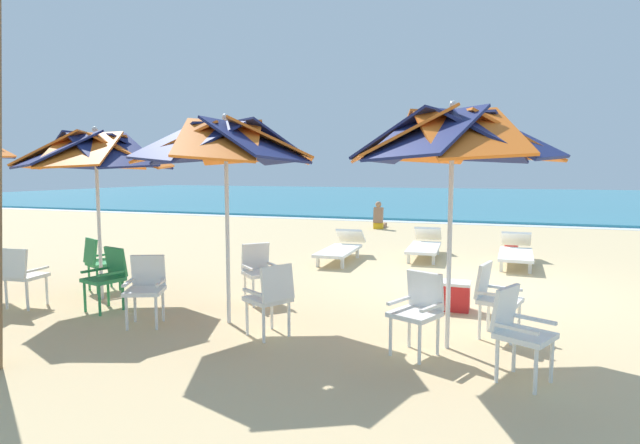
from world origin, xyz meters
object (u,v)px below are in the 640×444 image
object	(u,v)px
plastic_chair_0	(494,295)
sun_lounger_1	(425,245)
plastic_chair_5	(259,269)
plastic_chair_6	(22,273)
plastic_chair_1	(518,328)
plastic_chair_8	(108,275)
beach_umbrella_0	(452,138)
beach_ball	(511,245)
plastic_chair_3	(146,285)
beach_umbrella_2	(96,152)
plastic_chair_7	(99,261)
plastic_chair_2	(418,308)
beach_umbrella_1	(226,144)
plastic_chair_4	(271,295)
sun_lounger_2	(341,248)
beachgoer_seated	(379,220)
sun_lounger_0	(516,251)
cooler_box	(452,295)

from	to	relation	value
plastic_chair_0	sun_lounger_1	distance (m)	5.44
plastic_chair_5	plastic_chair_6	size ratio (longest dim) A/B	1.00
plastic_chair_1	plastic_chair_8	distance (m)	5.33
beach_umbrella_0	sun_lounger_1	distance (m)	6.20
sun_lounger_1	beach_ball	world-z (taller)	sun_lounger_1
plastic_chair_6	beach_ball	bearing A→B (deg)	49.11
plastic_chair_3	beach_umbrella_0	bearing A→B (deg)	5.84
beach_umbrella_2	plastic_chair_7	size ratio (longest dim) A/B	2.98
plastic_chair_2	beach_umbrella_1	size ratio (longest dim) A/B	0.33
plastic_chair_4	sun_lounger_2	xyz separation A→B (m)	(-0.71, 5.08, -0.22)
plastic_chair_6	sun_lounger_2	distance (m)	5.99
beachgoer_seated	sun_lounger_1	bearing A→B (deg)	-67.08
plastic_chair_5	beach_umbrella_2	bearing A→B (deg)	-165.21
plastic_chair_8	plastic_chair_1	bearing A→B (deg)	-7.08
beach_umbrella_1	sun_lounger_2	world-z (taller)	beach_umbrella_1
beach_umbrella_1	plastic_chair_0	bearing A→B (deg)	9.71
plastic_chair_7	sun_lounger_1	distance (m)	6.69
sun_lounger_0	beach_umbrella_0	bearing A→B (deg)	-98.84
plastic_chair_1	plastic_chair_0	bearing A→B (deg)	100.12
plastic_chair_1	plastic_chair_2	xyz separation A→B (m)	(-0.97, 0.39, 0.00)
plastic_chair_6	plastic_chair_1	bearing A→B (deg)	-2.86
beach_umbrella_2	plastic_chair_7	bearing A→B (deg)	135.29
plastic_chair_3	sun_lounger_0	xyz separation A→B (m)	(4.52, 5.86, -0.22)
sun_lounger_2	plastic_chair_7	bearing A→B (deg)	-125.87
plastic_chair_8	sun_lounger_0	xyz separation A→B (m)	(5.45, 5.50, -0.22)
beach_umbrella_0	plastic_chair_8	world-z (taller)	beach_umbrella_0
plastic_chair_7	sun_lounger_0	size ratio (longest dim) A/B	0.40
plastic_chair_0	plastic_chair_7	distance (m)	6.00
plastic_chair_5	cooler_box	xyz separation A→B (m)	(2.72, 0.54, -0.30)
beach_ball	plastic_chair_3	bearing A→B (deg)	-120.27
plastic_chair_3	plastic_chair_4	xyz separation A→B (m)	(1.70, 0.06, 0.00)
beach_umbrella_0	sun_lounger_2	bearing A→B (deg)	119.34
sun_lounger_2	beach_ball	xyz separation A→B (m)	(3.49, 2.52, -0.12)
plastic_chair_3	plastic_chair_8	distance (m)	1.00
beach_umbrella_0	beach_umbrella_1	world-z (taller)	beach_umbrella_0
plastic_chair_1	plastic_chair_6	xyz separation A→B (m)	(-6.49, 0.32, 0.00)
plastic_chair_7	plastic_chair_1	bearing A→B (deg)	-13.53
beach_umbrella_1	plastic_chair_6	size ratio (longest dim) A/B	3.03
beach_umbrella_0	sun_lounger_2	xyz separation A→B (m)	(-2.68, 4.77, -1.99)
plastic_chair_5	beachgoer_seated	xyz separation A→B (m)	(-0.47, 10.02, -0.20)
plastic_chair_0	plastic_chair_5	bearing A→B (deg)	171.22
plastic_chair_8	cooler_box	distance (m)	4.79
plastic_chair_4	plastic_chair_7	bearing A→B (deg)	162.20
plastic_chair_2	beach_umbrella_1	bearing A→B (deg)	173.19
plastic_chair_2	plastic_chair_6	xyz separation A→B (m)	(-5.52, -0.07, 0.00)
plastic_chair_1	beachgoer_seated	xyz separation A→B (m)	(-3.97, 11.75, -0.20)
plastic_chair_2	beach_ball	world-z (taller)	plastic_chair_2
plastic_chair_0	beach_umbrella_1	size ratio (longest dim) A/B	0.33
plastic_chair_5	plastic_chair_8	world-z (taller)	same
plastic_chair_8	beachgoer_seated	distance (m)	11.17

